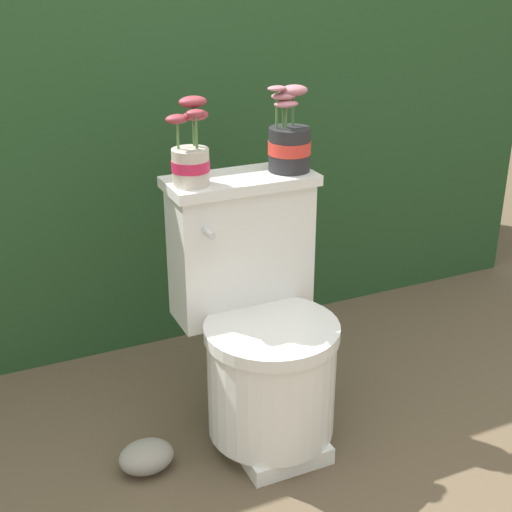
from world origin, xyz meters
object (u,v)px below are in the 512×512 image
potted_plant_left (191,155)px  toilet (260,332)px  potted_plant_midleft (289,141)px  garden_stone (146,457)px

potted_plant_left → toilet: bearing=-37.7°
toilet → potted_plant_left: (-0.15, 0.12, 0.51)m
potted_plant_midleft → garden_stone: bearing=-162.0°
toilet → potted_plant_midleft: potted_plant_midleft is taller
toilet → potted_plant_left: bearing=142.3°
garden_stone → potted_plant_left: bearing=35.7°
toilet → potted_plant_midleft: size_ratio=3.15×
potted_plant_left → garden_stone: (-0.22, -0.16, -0.80)m
toilet → potted_plant_left: potted_plant_left is taller
potted_plant_left → garden_stone: potted_plant_left is taller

